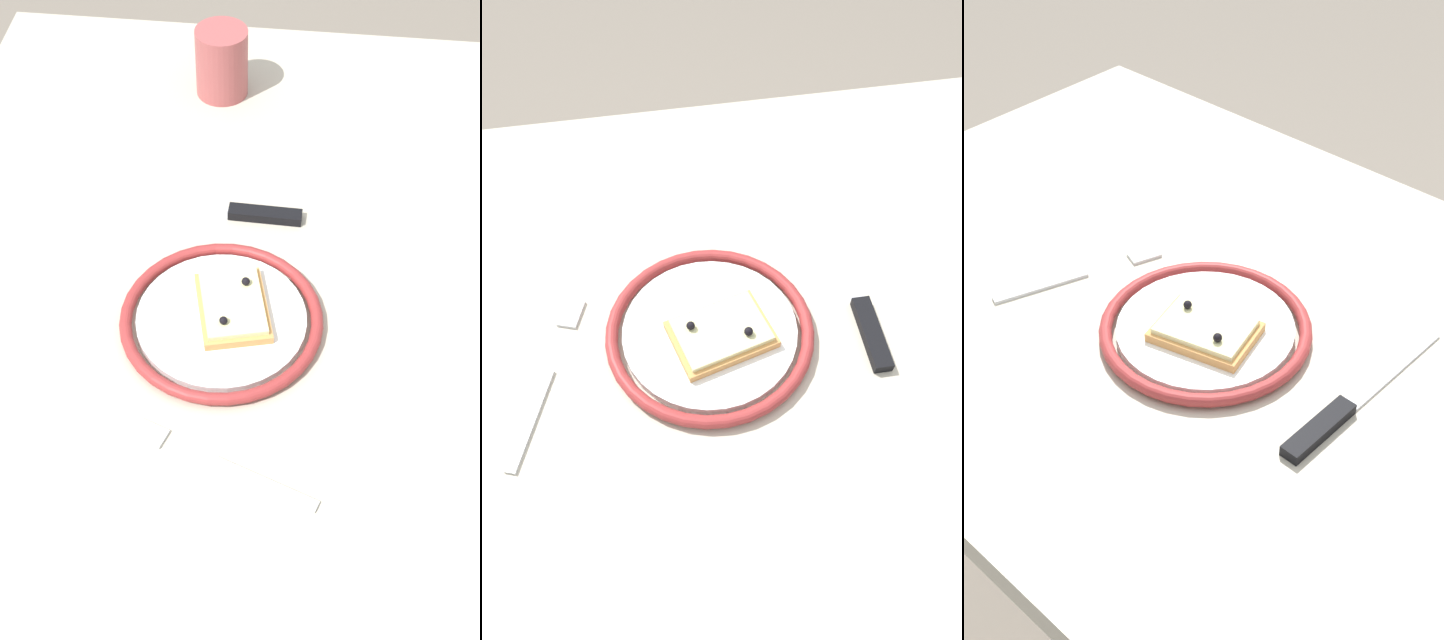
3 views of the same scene
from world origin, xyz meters
The scene contains 5 objects.
dining_table centered at (0.00, 0.00, 0.64)m, with size 1.14×0.72×0.73m.
plate centered at (-0.01, -0.04, 0.73)m, with size 0.22×0.22×0.02m.
pizza_slice_near centered at (0.00, -0.05, 0.75)m, with size 0.12×0.10×0.03m.
knife centered at (0.16, -0.04, 0.73)m, with size 0.02×0.24×0.01m.
fork centered at (-0.19, -0.06, 0.73)m, with size 0.08×0.19×0.00m.
Camera 3 is at (0.44, -0.53, 1.32)m, focal length 47.59 mm.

